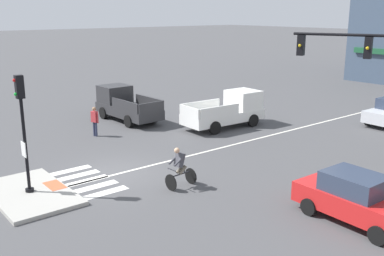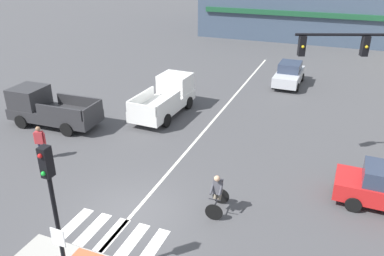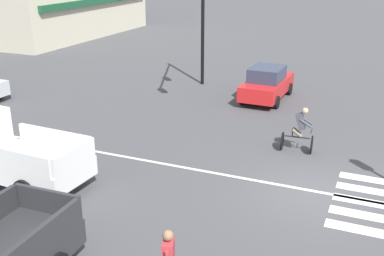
# 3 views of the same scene
# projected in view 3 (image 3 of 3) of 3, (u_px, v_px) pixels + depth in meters

# --- Properties ---
(ground_plane) EXTENTS (300.00, 300.00, 0.00)m
(ground_plane) POSITION_uv_depth(u_px,v_px,m) (319.00, 194.00, 14.11)
(ground_plane) COLOR #474749
(crosswalk_stripe_a) EXTENTS (0.44, 1.80, 0.01)m
(crosswalk_stripe_a) POSITION_uv_depth(u_px,v_px,m) (360.00, 230.00, 12.25)
(crosswalk_stripe_a) COLOR silver
(crosswalk_stripe_a) RESTS_ON ground
(crosswalk_stripe_b) EXTENTS (0.44, 1.80, 0.01)m
(crosswalk_stripe_b) POSITION_uv_depth(u_px,v_px,m) (363.00, 215.00, 12.94)
(crosswalk_stripe_b) COLOR silver
(crosswalk_stripe_b) RESTS_ON ground
(crosswalk_stripe_c) EXTENTS (0.44, 1.80, 0.01)m
(crosswalk_stripe_c) POSITION_uv_depth(u_px,v_px,m) (365.00, 202.00, 13.62)
(crosswalk_stripe_c) COLOR silver
(crosswalk_stripe_c) RESTS_ON ground
(crosswalk_stripe_d) EXTENTS (0.44, 1.80, 0.01)m
(crosswalk_stripe_d) POSITION_uv_depth(u_px,v_px,m) (367.00, 190.00, 14.31)
(crosswalk_stripe_d) COLOR silver
(crosswalk_stripe_d) RESTS_ON ground
(crosswalk_stripe_e) EXTENTS (0.44, 1.80, 0.01)m
(crosswalk_stripe_e) POSITION_uv_depth(u_px,v_px,m) (369.00, 179.00, 15.00)
(crosswalk_stripe_e) COLOR silver
(crosswalk_stripe_e) RESTS_ON ground
(lane_centre_line) EXTENTS (0.14, 28.00, 0.01)m
(lane_centre_line) POSITION_uv_depth(u_px,v_px,m) (51.00, 143.00, 17.87)
(lane_centre_line) COLOR silver
(lane_centre_line) RESTS_ON ground
(traffic_light_mast) EXTENTS (6.01, 2.45, 6.17)m
(traffic_light_mast) POSITION_uv_depth(u_px,v_px,m) (202.00, 7.00, 22.65)
(traffic_light_mast) COLOR black
(traffic_light_mast) RESTS_ON ground
(car_red_cross_right) EXTENTS (4.14, 1.91, 1.64)m
(car_red_cross_right) POSITION_uv_depth(u_px,v_px,m) (267.00, 83.00, 23.03)
(car_red_cross_right) COLOR red
(car_red_cross_right) RESTS_ON ground
(cyclist) EXTENTS (0.73, 1.13, 1.68)m
(cyclist) POSITION_uv_depth(u_px,v_px,m) (300.00, 129.00, 16.83)
(cyclist) COLOR black
(cyclist) RESTS_ON ground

